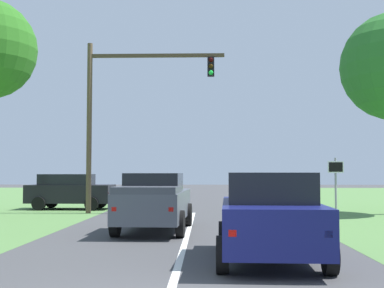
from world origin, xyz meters
name	(u,v)px	position (x,y,z in m)	size (l,w,h in m)	color
ground_plane	(188,232)	(0.00, 9.75, 0.00)	(120.00, 120.00, 0.00)	#424244
red_suv_near	(269,214)	(1.96, 4.62, 1.01)	(2.40, 4.62, 1.92)	navy
pickup_truck_lead	(155,201)	(-1.09, 10.00, 0.98)	(2.33, 5.31, 1.89)	#4C515B
traffic_light	(123,102)	(-3.33, 17.07, 5.19)	(6.48, 0.40, 8.01)	brown
keep_moving_sign	(336,181)	(5.48, 12.78, 1.58)	(0.60, 0.09, 2.46)	gray
crossing_suv_far	(70,191)	(-6.46, 19.62, 0.95)	(4.35, 2.25, 1.81)	black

